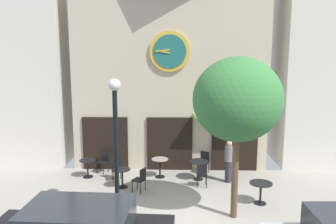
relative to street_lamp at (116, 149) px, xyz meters
The scene contains 15 objects.
clock_building 6.57m from the street_lamp, 74.86° to the left, with size 8.33×3.46×10.31m.
neighbor_building_left 9.92m from the street_lamp, 134.37° to the left, with size 6.41×4.20×11.88m.
street_lamp is the anchor object (origin of this frame).
street_tree 3.85m from the street_lamp, ahead, with size 2.62×2.36×4.88m.
cafe_table_rightmost 4.18m from the street_lamp, 118.12° to the left, with size 0.65×0.65×0.73m.
cafe_table_near_curb 2.88m from the street_lamp, 95.63° to the left, with size 0.62×0.62×0.72m.
cafe_table_center_right 3.99m from the street_lamp, 71.99° to the left, with size 0.67×0.67×0.77m.
cafe_table_center_left 4.50m from the street_lamp, 50.61° to the left, with size 0.78×0.78×0.76m.
cafe_table_leftmost 5.00m from the street_lamp, 12.95° to the left, with size 0.75×0.75×0.73m.
cafe_chair_facing_street 5.28m from the street_lamp, 53.87° to the left, with size 0.52×0.52×0.90m.
cafe_chair_corner 4.52m from the street_lamp, 107.86° to the left, with size 0.53×0.53×0.90m.
cafe_chair_near_lamp 2.56m from the street_lamp, 75.15° to the left, with size 0.53×0.53×0.90m.
cafe_chair_by_entrance 3.55m from the street_lamp, 100.60° to the left, with size 0.51×0.51×0.90m.
cafe_chair_facing_wall 4.03m from the street_lamp, 41.75° to the left, with size 0.41×0.41×0.90m.
pedestrian_grey 5.03m from the street_lamp, 38.16° to the left, with size 0.44×0.44×1.67m.
Camera 1 is at (-0.59, -8.86, 4.90)m, focal length 36.23 mm.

